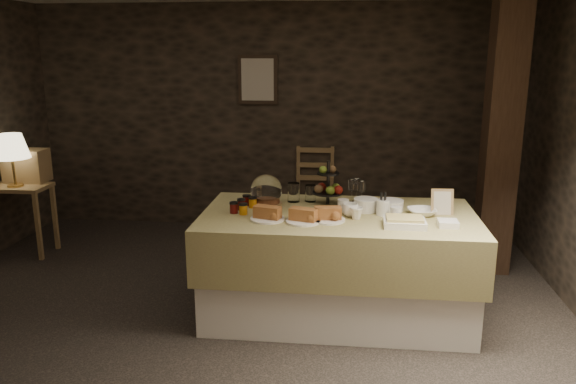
# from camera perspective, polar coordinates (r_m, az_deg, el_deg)

# --- Properties ---
(ground_plane) EXTENTS (5.50, 5.00, 0.01)m
(ground_plane) POSITION_cam_1_polar(r_m,az_deg,el_deg) (4.56, -5.96, -12.91)
(ground_plane) COLOR black
(ground_plane) RESTS_ON ground
(room_shell) EXTENTS (5.52, 5.02, 2.60)m
(room_shell) POSITION_cam_1_polar(r_m,az_deg,el_deg) (4.10, -6.52, 6.92)
(room_shell) COLOR black
(room_shell) RESTS_ON ground
(buffet_table) EXTENTS (2.13, 1.13, 0.84)m
(buffet_table) POSITION_cam_1_polar(r_m,az_deg,el_deg) (4.49, 5.07, -6.58)
(buffet_table) COLOR silver
(buffet_table) RESTS_ON ground_plane
(console_table) EXTENTS (0.69, 0.39, 0.73)m
(console_table) POSITION_cam_1_polar(r_m,az_deg,el_deg) (6.42, -25.96, -0.48)
(console_table) COLOR olive
(console_table) RESTS_ON ground_plane
(table_lamp) EXTENTS (0.36, 0.36, 0.54)m
(table_lamp) POSITION_cam_1_polar(r_m,az_deg,el_deg) (6.25, -26.34, 4.12)
(table_lamp) COLOR #B28A43
(table_lamp) RESTS_ON console_table
(wine_rack) EXTENTS (0.42, 0.26, 0.34)m
(wine_rack) POSITION_cam_1_polar(r_m,az_deg,el_deg) (6.48, -25.04, 2.46)
(wine_rack) COLOR olive
(wine_rack) RESTS_ON console_table
(chair) EXTENTS (0.47, 0.45, 0.77)m
(chair) POSITION_cam_1_polar(r_m,az_deg,el_deg) (6.53, 2.70, -0.31)
(chair) COLOR olive
(chair) RESTS_ON ground_plane
(timber_column) EXTENTS (0.30, 0.30, 2.60)m
(timber_column) POSITION_cam_1_polar(r_m,az_deg,el_deg) (5.55, 20.84, 5.26)
(timber_column) COLOR black
(timber_column) RESTS_ON ground_plane
(framed_picture) EXTENTS (0.45, 0.04, 0.55)m
(framed_picture) POSITION_cam_1_polar(r_m,az_deg,el_deg) (6.52, -3.09, 11.34)
(framed_picture) COLOR #302319
(framed_picture) RESTS_ON room_shell
(plate_stack_a) EXTENTS (0.19, 0.19, 0.10)m
(plate_stack_a) POSITION_cam_1_polar(r_m,az_deg,el_deg) (4.47, 7.89, -1.28)
(plate_stack_a) COLOR white
(plate_stack_a) RESTS_ON buffet_table
(plate_stack_b) EXTENTS (0.20, 0.20, 0.08)m
(plate_stack_b) POSITION_cam_1_polar(r_m,az_deg,el_deg) (4.51, 10.38, -1.34)
(plate_stack_b) COLOR white
(plate_stack_b) RESTS_ON buffet_table
(cutlery_holder) EXTENTS (0.10, 0.10, 0.12)m
(cutlery_holder) POSITION_cam_1_polar(r_m,az_deg,el_deg) (4.37, 9.60, -1.57)
(cutlery_holder) COLOR white
(cutlery_holder) RESTS_ON buffet_table
(cup_a) EXTENTS (0.16, 0.16, 0.10)m
(cup_a) POSITION_cam_1_polar(r_m,az_deg,el_deg) (4.31, 6.33, -1.81)
(cup_a) COLOR white
(cup_a) RESTS_ON buffet_table
(cup_b) EXTENTS (0.13, 0.13, 0.09)m
(cup_b) POSITION_cam_1_polar(r_m,az_deg,el_deg) (4.25, 6.96, -2.15)
(cup_b) COLOR white
(cup_b) RESTS_ON buffet_table
(mug_c) EXTENTS (0.09, 0.09, 0.09)m
(mug_c) POSITION_cam_1_polar(r_m,az_deg,el_deg) (4.44, 5.62, -1.35)
(mug_c) COLOR white
(mug_c) RESTS_ON buffet_table
(mug_d) EXTENTS (0.08, 0.08, 0.09)m
(mug_d) POSITION_cam_1_polar(r_m,az_deg,el_deg) (4.31, 10.90, -2.07)
(mug_d) COLOR white
(mug_d) RESTS_ON buffet_table
(bowl) EXTENTS (0.26, 0.26, 0.05)m
(bowl) POSITION_cam_1_polar(r_m,az_deg,el_deg) (4.44, 13.45, -1.98)
(bowl) COLOR white
(bowl) RESTS_ON buffet_table
(cake_dome) EXTENTS (0.26, 0.26, 0.26)m
(cake_dome) POSITION_cam_1_polar(r_m,az_deg,el_deg) (4.61, -2.22, 0.02)
(cake_dome) COLOR olive
(cake_dome) RESTS_ON buffet_table
(fruit_stand) EXTENTS (0.26, 0.26, 0.36)m
(fruit_stand) POSITION_cam_1_polar(r_m,az_deg,el_deg) (4.60, 4.14, 0.45)
(fruit_stand) COLOR black
(fruit_stand) RESTS_ON buffet_table
(bread_platter_left) EXTENTS (0.26, 0.26, 0.11)m
(bread_platter_left) POSITION_cam_1_polar(r_m,az_deg,el_deg) (4.20, -2.10, -2.32)
(bread_platter_left) COLOR white
(bread_platter_left) RESTS_ON buffet_table
(bread_platter_center) EXTENTS (0.26, 0.26, 0.11)m
(bread_platter_center) POSITION_cam_1_polar(r_m,az_deg,el_deg) (4.14, 1.56, -2.55)
(bread_platter_center) COLOR white
(bread_platter_center) RESTS_ON buffet_table
(bread_platter_right) EXTENTS (0.26, 0.26, 0.11)m
(bread_platter_right) POSITION_cam_1_polar(r_m,az_deg,el_deg) (4.19, 4.06, -2.39)
(bread_platter_right) COLOR white
(bread_platter_right) RESTS_ON buffet_table
(jam_jars) EXTENTS (0.18, 0.32, 0.07)m
(jam_jars) POSITION_cam_1_polar(r_m,az_deg,el_deg) (4.47, -4.52, -1.37)
(jam_jars) COLOR #570F0D
(jam_jars) RESTS_ON buffet_table
(tart_dish) EXTENTS (0.30, 0.22, 0.07)m
(tart_dish) POSITION_cam_1_polar(r_m,az_deg,el_deg) (4.13, 11.75, -2.99)
(tart_dish) COLOR white
(tart_dish) RESTS_ON buffet_table
(square_dish) EXTENTS (0.14, 0.14, 0.04)m
(square_dish) POSITION_cam_1_polar(r_m,az_deg,el_deg) (4.20, 15.94, -3.10)
(square_dish) COLOR white
(square_dish) RESTS_ON buffet_table
(menu_frame) EXTENTS (0.17, 0.08, 0.22)m
(menu_frame) POSITION_cam_1_polar(r_m,az_deg,el_deg) (4.49, 15.40, -1.08)
(menu_frame) COLOR olive
(menu_frame) RESTS_ON buffet_table
(storage_jar_a) EXTENTS (0.10, 0.10, 0.16)m
(storage_jar_a) POSITION_cam_1_polar(r_m,az_deg,el_deg) (4.69, 0.57, -0.03)
(storage_jar_a) COLOR white
(storage_jar_a) RESTS_ON buffet_table
(storage_jar_b) EXTENTS (0.09, 0.09, 0.14)m
(storage_jar_b) POSITION_cam_1_polar(r_m,az_deg,el_deg) (4.70, 2.30, -0.13)
(storage_jar_b) COLOR white
(storage_jar_b) RESTS_ON buffet_table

